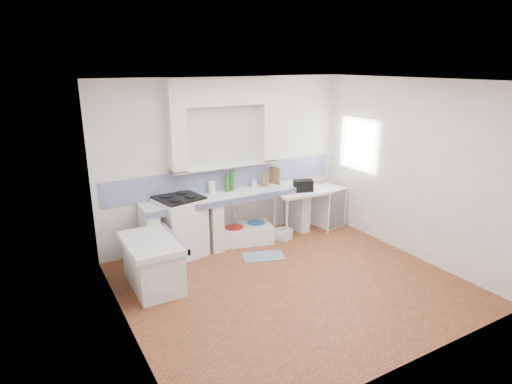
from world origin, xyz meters
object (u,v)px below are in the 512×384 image
side_table (302,212)px  fridge (328,206)px  stove (180,227)px  sink (240,234)px

side_table → fridge: fridge is taller
stove → fridge: bearing=-14.5°
stove → side_table: 2.24m
stove → sink: stove is taller
stove → side_table: (2.23, -0.24, -0.07)m
stove → fridge: (2.92, -0.13, -0.10)m
sink → stove: bearing=-165.6°
stove → fridge: stove is taller
sink → fridge: size_ratio=1.44×
sink → fridge: 1.86m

